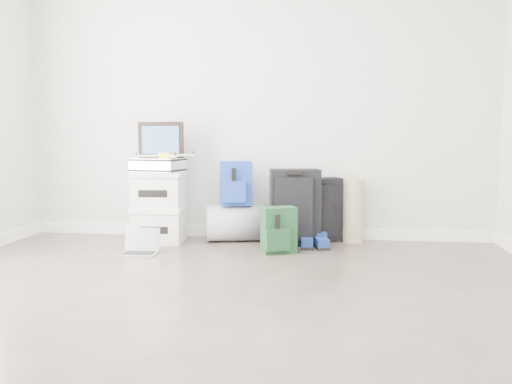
# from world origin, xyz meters

# --- Properties ---
(ground) EXTENTS (5.00, 5.00, 0.00)m
(ground) POSITION_xyz_m (0.00, 0.00, 0.00)
(ground) COLOR #3B322B
(ground) RESTS_ON ground
(boxes_stack) EXTENTS (0.48, 0.40, 0.66)m
(boxes_stack) POSITION_xyz_m (-0.87, 2.13, 0.33)
(boxes_stack) COLOR silver
(boxes_stack) RESTS_ON ground
(briefcase) EXTENTS (0.48, 0.40, 0.12)m
(briefcase) POSITION_xyz_m (-0.87, 2.13, 0.72)
(briefcase) COLOR #B2B2B7
(briefcase) RESTS_ON boxes_stack
(painting) EXTENTS (0.44, 0.07, 0.33)m
(painting) POSITION_xyz_m (-0.87, 2.23, 0.95)
(painting) COLOR black
(painting) RESTS_ON briefcase
(drone) EXTENTS (0.48, 0.48, 0.05)m
(drone) POSITION_xyz_m (-0.79, 2.11, 0.81)
(drone) COLOR yellow
(drone) RESTS_ON briefcase
(duffel_bag) EXTENTS (0.62, 0.45, 0.34)m
(duffel_bag) POSITION_xyz_m (-0.16, 2.28, 0.17)
(duffel_bag) COLOR gray
(duffel_bag) RESTS_ON ground
(blue_backpack) EXTENTS (0.33, 0.28, 0.41)m
(blue_backpack) POSITION_xyz_m (-0.16, 2.25, 0.54)
(blue_backpack) COLOR #18419D
(blue_backpack) RESTS_ON duffel_bag
(large_suitcase) EXTENTS (0.48, 0.35, 0.69)m
(large_suitcase) POSITION_xyz_m (0.39, 2.17, 0.34)
(large_suitcase) COLOR black
(large_suitcase) RESTS_ON ground
(green_backpack) EXTENTS (0.32, 0.29, 0.39)m
(green_backpack) POSITION_xyz_m (0.28, 1.81, 0.19)
(green_backpack) COLOR #143721
(green_backpack) RESTS_ON ground
(carry_on) EXTENTS (0.43, 0.36, 0.60)m
(carry_on) POSITION_xyz_m (0.61, 2.37, 0.30)
(carry_on) COLOR black
(carry_on) RESTS_ON ground
(shoes) EXTENTS (0.27, 0.29, 0.09)m
(shoes) POSITION_xyz_m (0.57, 2.06, 0.05)
(shoes) COLOR black
(shoes) RESTS_ON ground
(rolled_rug) EXTENTS (0.19, 0.19, 0.59)m
(rolled_rug) POSITION_xyz_m (0.93, 2.37, 0.30)
(rolled_rug) COLOR tan
(rolled_rug) RESTS_ON ground
(laptop) EXTENTS (0.30, 0.22, 0.21)m
(laptop) POSITION_xyz_m (-0.88, 1.63, 0.05)
(laptop) COLOR silver
(laptop) RESTS_ON ground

